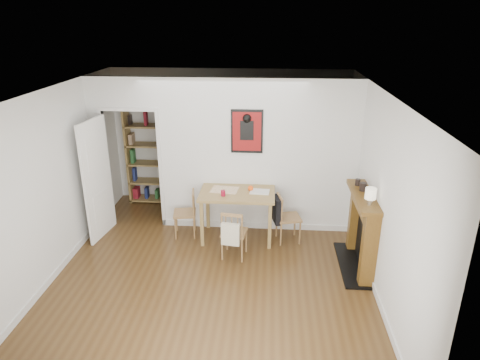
# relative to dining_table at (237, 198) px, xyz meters

# --- Properties ---
(ground) EXTENTS (5.20, 5.20, 0.00)m
(ground) POSITION_rel_dining_table_xyz_m (-0.27, -0.99, -0.73)
(ground) COLOR #4E3419
(ground) RESTS_ON ground
(room_shell) EXTENTS (5.20, 5.20, 5.20)m
(room_shell) POSITION_rel_dining_table_xyz_m (-0.17, 0.36, 0.57)
(room_shell) COLOR silver
(room_shell) RESTS_ON ground
(dining_table) EXTENTS (1.21, 0.77, 0.83)m
(dining_table) POSITION_rel_dining_table_xyz_m (0.00, 0.00, 0.00)
(dining_table) COLOR olive
(dining_table) RESTS_ON ground
(chair_left) EXTENTS (0.46, 0.46, 0.80)m
(chair_left) POSITION_rel_dining_table_xyz_m (-0.89, 0.02, -0.33)
(chair_left) COLOR olive
(chair_left) RESTS_ON ground
(chair_right) EXTENTS (0.53, 0.49, 0.82)m
(chair_right) POSITION_rel_dining_table_xyz_m (0.83, -0.04, -0.31)
(chair_right) COLOR olive
(chair_right) RESTS_ON ground
(chair_front) EXTENTS (0.46, 0.50, 0.80)m
(chair_front) POSITION_rel_dining_table_xyz_m (-0.00, -0.61, -0.32)
(chair_front) COLOR olive
(chair_front) RESTS_ON ground
(bookshelf) EXTENTS (0.84, 0.33, 1.98)m
(bookshelf) POSITION_rel_dining_table_xyz_m (-1.84, 1.40, 0.25)
(bookshelf) COLOR olive
(bookshelf) RESTS_ON ground
(fireplace) EXTENTS (0.45, 1.25, 1.16)m
(fireplace) POSITION_rel_dining_table_xyz_m (1.89, -0.74, -0.11)
(fireplace) COLOR brown
(fireplace) RESTS_ON ground
(red_glass) EXTENTS (0.07, 0.07, 0.09)m
(red_glass) POSITION_rel_dining_table_xyz_m (-0.21, -0.17, 0.15)
(red_glass) COLOR maroon
(red_glass) RESTS_ON dining_table
(orange_fruit) EXTENTS (0.09, 0.09, 0.09)m
(orange_fruit) POSITION_rel_dining_table_xyz_m (0.21, 0.07, 0.14)
(orange_fruit) COLOR #FF510D
(orange_fruit) RESTS_ON dining_table
(placemat) EXTENTS (0.47, 0.37, 0.00)m
(placemat) POSITION_rel_dining_table_xyz_m (-0.22, 0.08, 0.10)
(placemat) COLOR beige
(placemat) RESTS_ON dining_table
(notebook) EXTENTS (0.33, 0.25, 0.02)m
(notebook) POSITION_rel_dining_table_xyz_m (0.36, 0.03, 0.11)
(notebook) COLOR silver
(notebook) RESTS_ON dining_table
(mantel_lamp) EXTENTS (0.15, 0.15, 0.23)m
(mantel_lamp) POSITION_rel_dining_table_xyz_m (1.85, -1.08, 0.58)
(mantel_lamp) COLOR silver
(mantel_lamp) RESTS_ON fireplace
(ceramic_jar_a) EXTENTS (0.10, 0.10, 0.12)m
(ceramic_jar_a) POSITION_rel_dining_table_xyz_m (1.85, -0.60, 0.49)
(ceramic_jar_a) COLOR black
(ceramic_jar_a) RESTS_ON fireplace
(ceramic_jar_b) EXTENTS (0.08, 0.08, 0.10)m
(ceramic_jar_b) POSITION_rel_dining_table_xyz_m (1.82, -0.39, 0.48)
(ceramic_jar_b) COLOR black
(ceramic_jar_b) RESTS_ON fireplace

